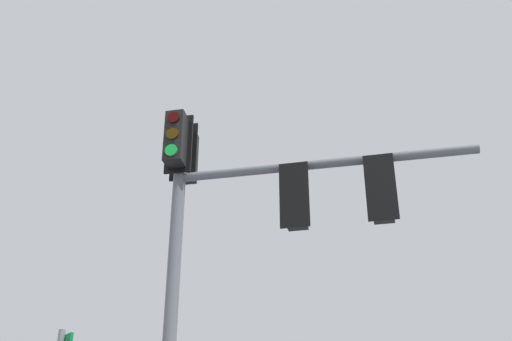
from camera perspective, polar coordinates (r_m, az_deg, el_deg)
name	(u,v)px	position (r m, az deg, el deg)	size (l,w,h in m)	color
signal_mast_assembly	(237,226)	(9.54, -1.75, -5.02)	(2.41, 4.53, 6.96)	slate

